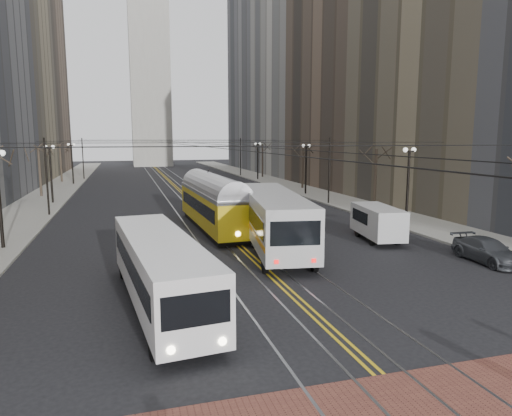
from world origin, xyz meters
TOP-DOWN VIEW (x-y plane):
  - ground at (0.00, 0.00)m, footprint 260.00×260.00m
  - sidewalk_left at (-15.00, 45.00)m, footprint 5.00×140.00m
  - sidewalk_right at (15.00, 45.00)m, footprint 5.00×140.00m
  - streetcar_rails at (0.00, 45.00)m, footprint 4.80×130.00m
  - centre_lines at (0.00, 45.00)m, footprint 0.42×130.00m
  - building_left_far at (-25.50, 86.00)m, footprint 16.00×20.00m
  - building_right_mid at (25.50, 46.00)m, footprint 16.00×20.00m
  - building_right_midfar at (27.50, 66.00)m, footprint 20.00×20.00m
  - building_right_far at (25.50, 86.00)m, footprint 16.00×20.00m
  - clock_tower at (0.00, 102.00)m, footprint 12.00×12.00m
  - lamp_posts at (-0.00, 28.75)m, footprint 27.60×57.20m
  - street_trees at (0.00, 35.25)m, footprint 31.68×53.28m
  - trolley_wires at (0.00, 34.83)m, footprint 25.96×120.00m
  - transit_bus at (-5.43, 6.06)m, footprint 3.44×11.24m
  - streetcar at (-0.50, 21.02)m, footprint 2.92×13.17m
  - rear_bus at (1.80, 14.08)m, footprint 4.66×12.99m
  - cargo_van at (8.89, 14.08)m, footprint 2.68×5.24m
  - sedan_grey at (7.06, 27.51)m, footprint 2.31×4.52m
  - sedan_parked at (11.80, 7.86)m, footprint 1.98×4.44m

SIDE VIEW (x-z plane):
  - ground at x=0.00m, z-range 0.00..0.00m
  - streetcar_rails at x=0.00m, z-range 0.00..0.01m
  - centre_lines at x=0.00m, z-range 0.01..0.01m
  - sidewalk_left at x=-15.00m, z-range 0.00..0.15m
  - sidewalk_right at x=15.00m, z-range 0.00..0.15m
  - sedan_parked at x=11.80m, z-range 0.00..1.27m
  - sedan_grey at x=7.06m, z-range 0.00..1.47m
  - cargo_van at x=8.89m, z-range 0.00..2.21m
  - transit_bus at x=-5.43m, z-range 0.00..2.77m
  - streetcar at x=-0.50m, z-range 0.00..3.09m
  - rear_bus at x=1.80m, z-range 0.00..3.32m
  - street_trees at x=0.00m, z-range 0.00..5.60m
  - lamp_posts at x=0.00m, z-range 0.00..5.60m
  - trolley_wires at x=0.00m, z-range 0.47..7.07m
  - building_right_mid at x=25.50m, z-range 0.00..34.00m
  - building_left_far at x=-25.50m, z-range 0.00..40.00m
  - building_right_far at x=25.50m, z-range 0.00..40.00m
  - building_right_midfar at x=27.50m, z-range 0.00..52.00m
  - clock_tower at x=0.00m, z-range 2.96..68.96m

